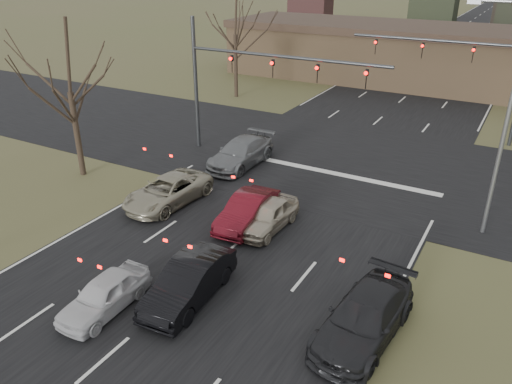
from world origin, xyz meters
The scene contains 16 objects.
ground centered at (0.00, 0.00, 0.00)m, with size 360.00×360.00×0.00m, color #4D522C.
road_main centered at (0.00, 60.00, 0.01)m, with size 14.00×300.00×0.02m, color black.
road_cross centered at (0.00, 15.00, 0.01)m, with size 200.00×14.00×0.02m, color black.
building centered at (2.00, 38.00, 2.67)m, with size 42.40×10.40×5.30m.
mast_arm_near centered at (-5.23, 13.00, 5.07)m, with size 12.12×0.24×8.00m.
mast_arm_far centered at (6.18, 23.00, 5.02)m, with size 11.12×0.24×8.00m.
streetlight_right_near centered at (8.82, 10.00, 5.59)m, with size 2.34×0.25×10.00m.
tree_left_near centered at (-11.50, 6.00, 6.57)m, with size 5.10×5.10×8.50m.
tree_left_far centered at (-13.00, 25.00, 7.34)m, with size 5.70×5.70×9.50m.
car_silver_suv centered at (-4.97, 5.43, 0.68)m, with size 2.27×4.93×1.37m, color #A29C83.
car_white_sedan centered at (-1.69, -2.15, 0.62)m, with size 1.47×3.65×1.24m, color silver.
car_black_hatch centered at (0.50, -0.25, 0.73)m, with size 1.56×4.46×1.47m, color black.
car_charcoal_sedan centered at (6.50, 0.93, 0.72)m, with size 2.03×4.99×1.45m, color black.
car_grey_ahead centered at (-4.45, 11.55, 0.76)m, with size 2.13×5.24×1.52m, color slate.
car_red_ahead centered at (-0.50, 5.55, 0.70)m, with size 1.48×4.23×1.39m, color #4D0B13.
car_silver_ahead centered at (0.50, 5.63, 0.66)m, with size 1.55×3.86×1.32m, color #BBB097.
Camera 1 is at (9.69, -11.75, 11.11)m, focal length 35.00 mm.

